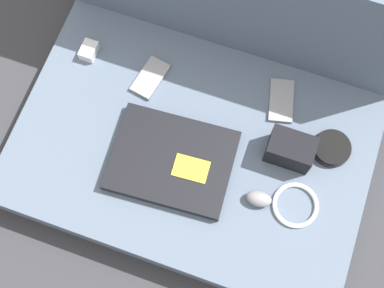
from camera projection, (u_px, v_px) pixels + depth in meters
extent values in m
plane|color=#38383D|center=(192.00, 158.00, 1.52)|extent=(8.00, 8.00, 0.00)
cube|color=slate|center=(192.00, 152.00, 1.47)|extent=(0.94, 0.63, 0.11)
cube|color=black|center=(172.00, 160.00, 1.39)|extent=(0.33, 0.26, 0.03)
cube|color=yellow|center=(191.00, 168.00, 1.36)|extent=(0.09, 0.07, 0.00)
ellipsoid|color=gray|center=(259.00, 199.00, 1.35)|extent=(0.07, 0.05, 0.04)
cylinder|color=black|center=(331.00, 148.00, 1.41)|extent=(0.10, 0.10, 0.02)
cylinder|color=black|center=(333.00, 147.00, 1.39)|extent=(0.10, 0.10, 0.01)
cube|color=#99999E|center=(150.00, 78.00, 1.47)|extent=(0.08, 0.13, 0.01)
cube|color=#99999E|center=(281.00, 101.00, 1.45)|extent=(0.09, 0.14, 0.01)
cube|color=black|center=(290.00, 150.00, 1.37)|extent=(0.12, 0.08, 0.08)
cube|color=silver|center=(89.00, 51.00, 1.49)|extent=(0.04, 0.06, 0.03)
torus|color=white|center=(295.00, 205.00, 1.36)|extent=(0.12, 0.12, 0.01)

